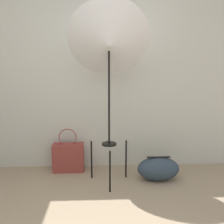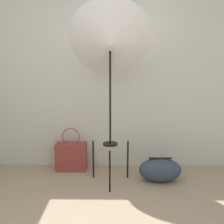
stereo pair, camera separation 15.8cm
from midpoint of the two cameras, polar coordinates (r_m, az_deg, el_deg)
wall_back at (r=3.40m, az=-9.38°, el=9.44°), size 8.00×0.05×2.60m
photo_umbrella at (r=2.85m, az=-2.32°, el=14.70°), size 0.90×0.58×2.01m
tote_bag at (r=3.44m, az=-10.80°, el=-9.62°), size 0.39×0.18×0.55m
duffel_bag at (r=3.18m, az=8.61°, el=-12.12°), size 0.49×0.28×0.29m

